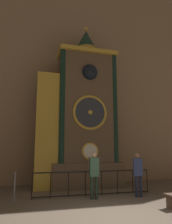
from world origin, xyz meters
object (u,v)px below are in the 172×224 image
(visitor_far, at_px, (138,170))
(stanchion_post, at_px, (14,191))
(clock_tower, at_px, (80,116))
(visitor_near, at_px, (94,171))

(visitor_far, distance_m, stanchion_post, 4.71)
(clock_tower, xyz_separation_m, visitor_near, (-0.07, -2.64, -2.47))
(visitor_far, relative_size, stanchion_post, 1.67)
(visitor_far, height_order, stanchion_post, visitor_far)
(stanchion_post, bearing_deg, clock_tower, 34.33)
(visitor_near, bearing_deg, visitor_far, -0.17)
(visitor_near, bearing_deg, stanchion_post, 169.15)
(visitor_near, distance_m, stanchion_post, 2.99)
(clock_tower, xyz_separation_m, stanchion_post, (-2.90, -1.98, -3.16))
(visitor_far, bearing_deg, visitor_near, -164.01)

